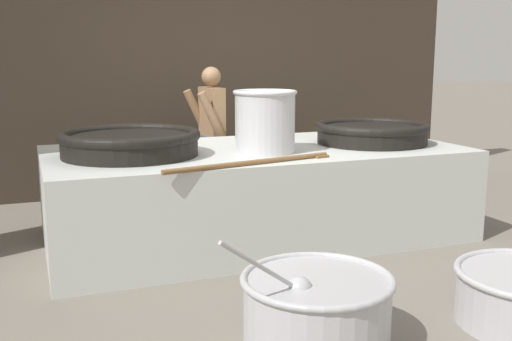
{
  "coord_description": "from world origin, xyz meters",
  "views": [
    {
      "loc": [
        -1.95,
        -5.05,
        1.64
      ],
      "look_at": [
        0.0,
        0.0,
        0.62
      ],
      "focal_mm": 42.0,
      "sensor_mm": 36.0,
      "label": 1
    }
  ],
  "objects_px": {
    "giant_wok_far": "(372,132)",
    "stock_pot": "(265,120)",
    "giant_wok_near": "(130,142)",
    "cook": "(211,131)",
    "prep_bowl_vegetables": "(317,308)"
  },
  "relations": [
    {
      "from": "cook",
      "to": "prep_bowl_vegetables",
      "type": "bearing_deg",
      "value": 78.2
    },
    {
      "from": "giant_wok_near",
      "to": "stock_pot",
      "type": "height_order",
      "value": "stock_pot"
    },
    {
      "from": "stock_pot",
      "to": "cook",
      "type": "relative_size",
      "value": 0.36
    },
    {
      "from": "cook",
      "to": "prep_bowl_vegetables",
      "type": "distance_m",
      "value": 3.6
    },
    {
      "from": "giant_wok_far",
      "to": "stock_pot",
      "type": "relative_size",
      "value": 1.96
    },
    {
      "from": "giant_wok_near",
      "to": "giant_wok_far",
      "type": "height_order",
      "value": "giant_wok_near"
    },
    {
      "from": "giant_wok_near",
      "to": "stock_pot",
      "type": "relative_size",
      "value": 2.12
    },
    {
      "from": "giant_wok_far",
      "to": "cook",
      "type": "relative_size",
      "value": 0.7
    },
    {
      "from": "cook",
      "to": "stock_pot",
      "type": "bearing_deg",
      "value": 85.54
    },
    {
      "from": "giant_wok_far",
      "to": "cook",
      "type": "distance_m",
      "value": 1.88
    },
    {
      "from": "stock_pot",
      "to": "cook",
      "type": "distance_m",
      "value": 1.63
    },
    {
      "from": "stock_pot",
      "to": "giant_wok_near",
      "type": "bearing_deg",
      "value": 168.36
    },
    {
      "from": "giant_wok_far",
      "to": "stock_pot",
      "type": "bearing_deg",
      "value": -173.0
    },
    {
      "from": "giant_wok_near",
      "to": "stock_pot",
      "type": "distance_m",
      "value": 1.16
    },
    {
      "from": "stock_pot",
      "to": "cook",
      "type": "bearing_deg",
      "value": 90.02
    }
  ]
}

